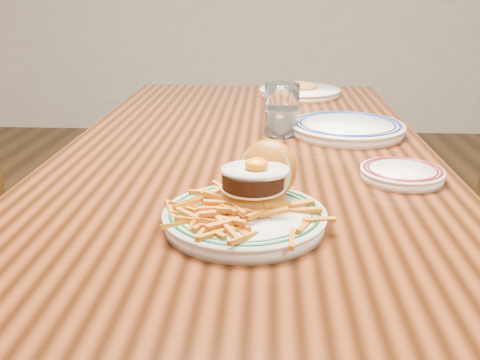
{
  "coord_description": "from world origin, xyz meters",
  "views": [
    {
      "loc": [
        0.05,
        -1.22,
        1.1
      ],
      "look_at": [
        0.01,
        -0.42,
        0.81
      ],
      "focal_mm": 40.0,
      "sensor_mm": 36.0,
      "label": 1
    }
  ],
  "objects": [
    {
      "name": "table",
      "position": [
        0.0,
        0.0,
        0.66
      ],
      "size": [
        0.85,
        1.6,
        0.75
      ],
      "color": "black",
      "rests_on": "floor"
    },
    {
      "name": "main_plate",
      "position": [
        0.02,
        -0.45,
        0.78
      ],
      "size": [
        0.25,
        0.27,
        0.12
      ],
      "rotation": [
        0.0,
        0.0,
        -0.38
      ],
      "color": "white",
      "rests_on": "table"
    },
    {
      "name": "side_plate",
      "position": [
        0.31,
        -0.23,
        0.76
      ],
      "size": [
        0.16,
        0.16,
        0.02
      ],
      "rotation": [
        0.0,
        0.0,
        0.18
      ],
      "color": "white",
      "rests_on": "table"
    },
    {
      "name": "rear_plate",
      "position": [
        0.25,
        0.11,
        0.77
      ],
      "size": [
        0.29,
        0.29,
        0.03
      ],
      "rotation": [
        0.0,
        0.0,
        -0.4
      ],
      "color": "white",
      "rests_on": "table"
    },
    {
      "name": "water_glass",
      "position": [
        0.08,
        0.09,
        0.81
      ],
      "size": [
        0.09,
        0.09,
        0.13
      ],
      "color": "white",
      "rests_on": "table"
    },
    {
      "name": "far_plate",
      "position": [
        0.15,
        0.6,
        0.77
      ],
      "size": [
        0.27,
        0.27,
        0.05
      ],
      "rotation": [
        0.0,
        0.0,
        0.27
      ],
      "color": "white",
      "rests_on": "table"
    }
  ]
}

